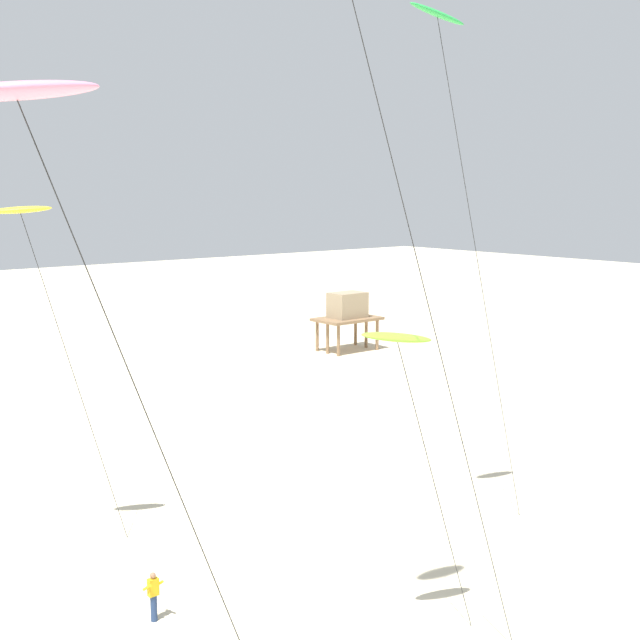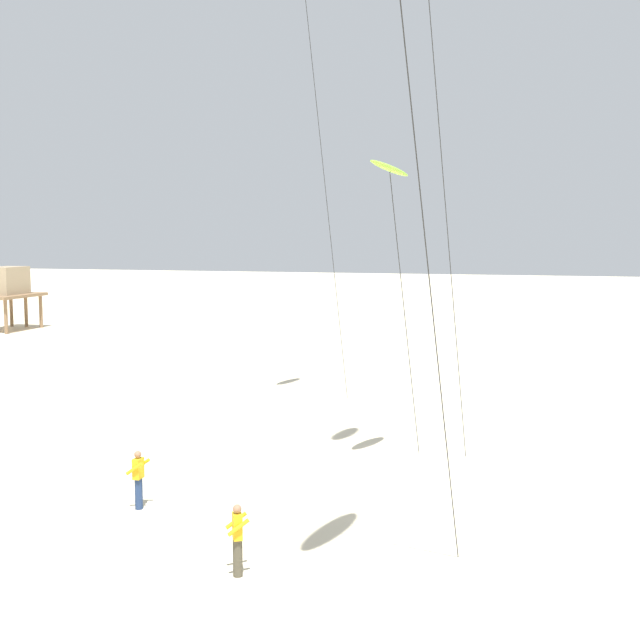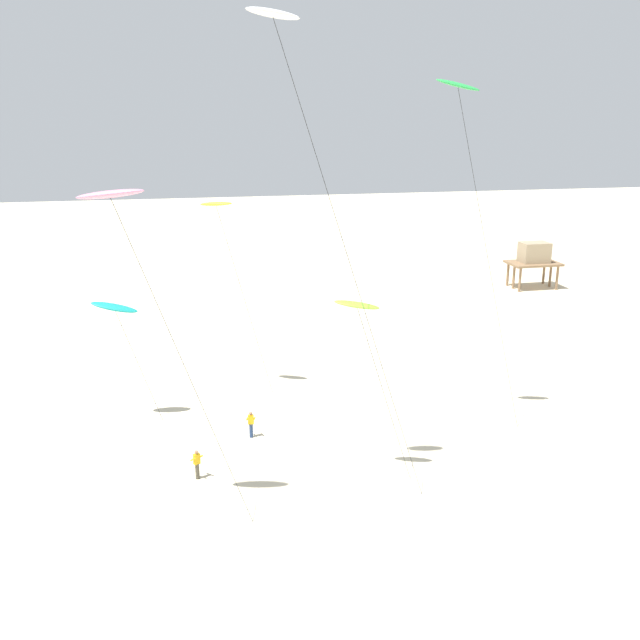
# 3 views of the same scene
# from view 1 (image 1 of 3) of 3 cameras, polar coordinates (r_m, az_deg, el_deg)

# --- Properties ---
(kite_green) EXTENTS (6.07, 1.51, 20.69)m
(kite_green) POSITION_cam_1_polar(r_m,az_deg,el_deg) (32.38, 8.23, 19.57)
(kite_green) COLOR green
(kite_green) RESTS_ON ground
(kite_lime) EXTENTS (4.14, 1.22, 10.01)m
(kite_lime) POSITION_cam_1_polar(r_m,az_deg,el_deg) (23.75, 5.42, -1.48)
(kite_lime) COLOR #8CD833
(kite_lime) RESTS_ON ground
(kite_pink) EXTENTS (6.89, 1.77, 15.93)m
(kite_pink) POSITION_cam_1_polar(r_m,az_deg,el_deg) (15.82, -20.10, 14.24)
(kite_pink) COLOR pink
(kite_pink) RESTS_ON ground
(kite_yellow) EXTENTS (4.50, 1.61, 13.36)m
(kite_yellow) POSITION_cam_1_polar(r_m,az_deg,el_deg) (31.80, -19.94, 6.92)
(kite_yellow) COLOR yellow
(kite_yellow) RESTS_ON ground
(kite_flyer_middle) EXTENTS (0.53, 0.50, 1.67)m
(kite_flyer_middle) POSITION_cam_1_polar(r_m,az_deg,el_deg) (28.66, -11.44, -18.14)
(kite_flyer_middle) COLOR navy
(kite_flyer_middle) RESTS_ON ground
(stilt_house) EXTENTS (5.56, 3.56, 5.11)m
(stilt_house) POSITION_cam_1_polar(r_m,az_deg,el_deg) (71.53, 1.91, 0.69)
(stilt_house) COLOR #846647
(stilt_house) RESTS_ON ground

